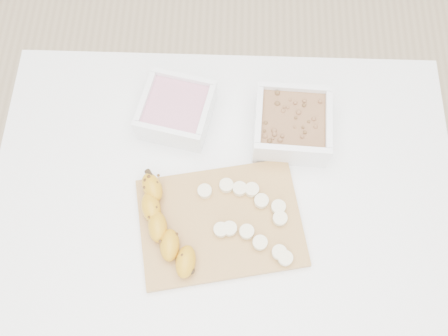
{
  "coord_description": "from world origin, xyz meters",
  "views": [
    {
      "loc": [
        0.01,
        -0.36,
        1.76
      ],
      "look_at": [
        0.0,
        0.03,
        0.81
      ],
      "focal_mm": 40.0,
      "sensor_mm": 36.0,
      "label": 1
    }
  ],
  "objects_px": {
    "table": "(224,206)",
    "bowl_yogurt": "(176,110)",
    "cutting_board": "(221,223)",
    "banana": "(166,227)",
    "bowl_granola": "(292,124)"
  },
  "relations": [
    {
      "from": "table",
      "to": "bowl_yogurt",
      "type": "distance_m",
      "value": 0.25
    },
    {
      "from": "table",
      "to": "bowl_granola",
      "type": "height_order",
      "value": "bowl_granola"
    },
    {
      "from": "bowl_granola",
      "to": "banana",
      "type": "xyz_separation_m",
      "value": [
        -0.26,
        -0.24,
        -0.0
      ]
    },
    {
      "from": "cutting_board",
      "to": "banana",
      "type": "height_order",
      "value": "banana"
    },
    {
      "from": "table",
      "to": "bowl_yogurt",
      "type": "relative_size",
      "value": 5.62
    },
    {
      "from": "table",
      "to": "banana",
      "type": "bearing_deg",
      "value": -140.81
    },
    {
      "from": "bowl_yogurt",
      "to": "banana",
      "type": "relative_size",
      "value": 0.79
    },
    {
      "from": "table",
      "to": "bowl_granola",
      "type": "distance_m",
      "value": 0.25
    },
    {
      "from": "bowl_yogurt",
      "to": "banana",
      "type": "height_order",
      "value": "bowl_yogurt"
    },
    {
      "from": "banana",
      "to": "cutting_board",
      "type": "bearing_deg",
      "value": -4.85
    },
    {
      "from": "banana",
      "to": "table",
      "type": "bearing_deg",
      "value": 23.35
    },
    {
      "from": "cutting_board",
      "to": "banana",
      "type": "bearing_deg",
      "value": -169.01
    },
    {
      "from": "table",
      "to": "bowl_granola",
      "type": "xyz_separation_m",
      "value": [
        0.14,
        0.15,
        0.13
      ]
    },
    {
      "from": "table",
      "to": "banana",
      "type": "distance_m",
      "value": 0.2
    },
    {
      "from": "bowl_granola",
      "to": "cutting_board",
      "type": "xyz_separation_m",
      "value": [
        -0.15,
        -0.22,
        -0.03
      ]
    }
  ]
}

